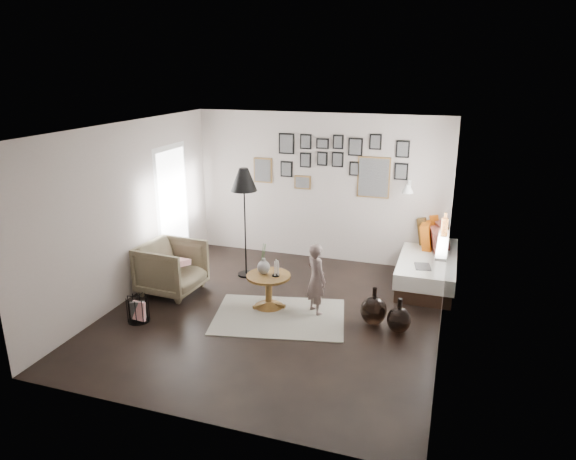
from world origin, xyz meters
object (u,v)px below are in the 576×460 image
(vase, at_px, (264,265))
(daybed, at_px, (428,262))
(demijohn_small, at_px, (399,320))
(child, at_px, (316,279))
(demijohn_large, at_px, (374,310))
(pedestal_table, at_px, (269,292))
(armchair, at_px, (172,268))
(magazine_basket, at_px, (138,309))
(floor_lamp, at_px, (244,184))

(vase, height_order, daybed, daybed)
(demijohn_small, distance_m, child, 1.25)
(demijohn_large, relative_size, demijohn_small, 1.10)
(child, bearing_deg, daybed, -87.02)
(vase, relative_size, daybed, 0.22)
(daybed, bearing_deg, vase, -141.63)
(vase, relative_size, child, 0.44)
(pedestal_table, bearing_deg, vase, 165.96)
(child, bearing_deg, demijohn_large, -143.63)
(armchair, relative_size, child, 0.84)
(armchair, relative_size, magazine_basket, 2.44)
(armchair, height_order, magazine_basket, armchair)
(pedestal_table, relative_size, demijohn_small, 1.31)
(vase, height_order, floor_lamp, floor_lamp)
(pedestal_table, bearing_deg, child, 2.95)
(armchair, height_order, demijohn_small, armchair)
(armchair, xyz_separation_m, child, (2.29, 0.01, 0.12))
(daybed, height_order, demijohn_small, daybed)
(demijohn_small, height_order, child, child)
(vase, bearing_deg, child, 1.16)
(magazine_basket, xyz_separation_m, demijohn_large, (3.07, 0.92, 0.03))
(daybed, height_order, floor_lamp, floor_lamp)
(pedestal_table, distance_m, magazine_basket, 1.83)
(magazine_basket, relative_size, demijohn_large, 0.67)
(daybed, bearing_deg, child, -129.53)
(pedestal_table, distance_m, child, 0.75)
(magazine_basket, distance_m, child, 2.48)
(floor_lamp, bearing_deg, pedestal_table, -52.14)
(floor_lamp, distance_m, demijohn_large, 2.87)
(floor_lamp, bearing_deg, magazine_basket, -111.49)
(pedestal_table, distance_m, floor_lamp, 1.83)
(daybed, bearing_deg, floor_lamp, -165.15)
(pedestal_table, relative_size, demijohn_large, 1.19)
(pedestal_table, relative_size, daybed, 0.30)
(pedestal_table, xyz_separation_m, demijohn_large, (1.53, -0.05, -0.02))
(vase, distance_m, magazine_basket, 1.83)
(pedestal_table, distance_m, vase, 0.41)
(floor_lamp, distance_m, demijohn_small, 3.21)
(magazine_basket, height_order, child, child)
(pedestal_table, distance_m, daybed, 2.75)
(child, bearing_deg, demijohn_small, -147.54)
(daybed, height_order, magazine_basket, daybed)
(demijohn_large, xyz_separation_m, demijohn_small, (0.35, -0.12, -0.02))
(vase, distance_m, demijohn_large, 1.66)
(floor_lamp, bearing_deg, demijohn_large, -24.49)
(armchair, distance_m, floor_lamp, 1.72)
(magazine_basket, bearing_deg, vase, 34.07)
(daybed, relative_size, armchair, 2.39)
(pedestal_table, xyz_separation_m, demijohn_small, (1.88, -0.17, -0.05))
(floor_lamp, distance_m, magazine_basket, 2.53)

